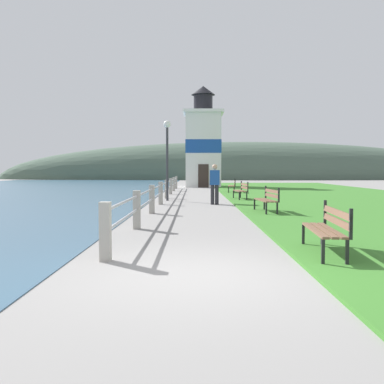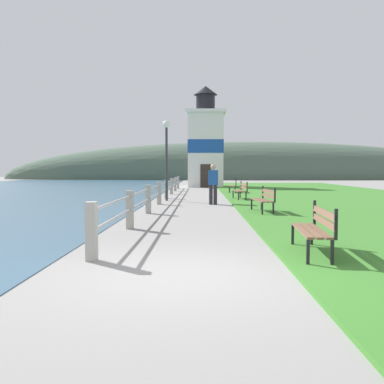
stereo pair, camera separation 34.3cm
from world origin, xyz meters
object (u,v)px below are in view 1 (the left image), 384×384
(park_bench_midway, at_px, (268,198))
(park_bench_by_lighthouse, at_px, (233,185))
(lighthouse, at_px, (203,144))
(lamp_post, at_px, (167,145))
(person_strolling, at_px, (215,183))
(park_bench_near, at_px, (328,226))
(park_bench_far, at_px, (242,190))

(park_bench_midway, distance_m, park_bench_by_lighthouse, 13.05)
(lighthouse, distance_m, lamp_post, 17.21)
(park_bench_by_lighthouse, xyz_separation_m, person_strolling, (-1.62, -9.21, 0.42))
(park_bench_by_lighthouse, bearing_deg, lamp_post, 65.47)
(park_bench_near, distance_m, lamp_post, 14.26)
(park_bench_near, bearing_deg, person_strolling, -77.80)
(park_bench_near, xyz_separation_m, park_bench_by_lighthouse, (0.12, 20.48, 0.00))
(person_strolling, bearing_deg, park_bench_by_lighthouse, -7.17)
(park_bench_by_lighthouse, height_order, lamp_post, lamp_post)
(park_bench_by_lighthouse, bearing_deg, park_bench_near, 94.36)
(park_bench_near, xyz_separation_m, lighthouse, (-1.63, 30.64, 3.29))
(park_bench_far, relative_size, person_strolling, 0.94)
(park_bench_near, height_order, park_bench_far, same)
(park_bench_midway, relative_size, lighthouse, 0.20)
(lighthouse, height_order, lamp_post, lighthouse)
(lighthouse, xyz_separation_m, person_strolling, (0.14, -19.37, -2.86))
(park_bench_midway, height_order, park_bench_far, same)
(park_bench_by_lighthouse, bearing_deg, lighthouse, -75.49)
(park_bench_near, xyz_separation_m, park_bench_far, (-0.00, 14.00, -0.00))
(park_bench_midway, bearing_deg, park_bench_near, 83.35)
(park_bench_midway, xyz_separation_m, lighthouse, (-1.83, 23.20, 3.29))
(lighthouse, relative_size, lamp_post, 2.25)
(park_bench_far, xyz_separation_m, park_bench_by_lighthouse, (0.13, 6.48, 0.00))
(park_bench_far, bearing_deg, person_strolling, 56.15)
(park_bench_near, xyz_separation_m, park_bench_midway, (0.20, 7.43, -0.00))
(lighthouse, bearing_deg, lamp_post, -97.03)
(park_bench_near, distance_m, person_strolling, 11.37)
(park_bench_by_lighthouse, xyz_separation_m, lamp_post, (-3.86, -6.89, 2.20))
(lamp_post, bearing_deg, park_bench_near, -74.63)
(park_bench_far, bearing_deg, park_bench_midway, 86.50)
(park_bench_midway, bearing_deg, lamp_post, -62.54)
(lamp_post, bearing_deg, park_bench_midway, -57.42)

